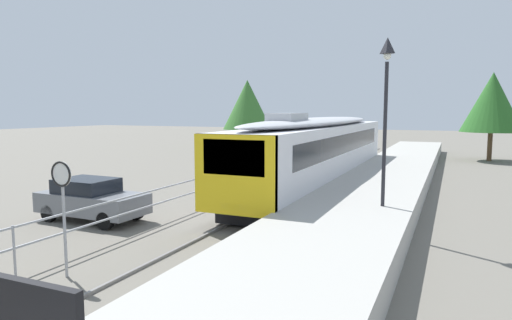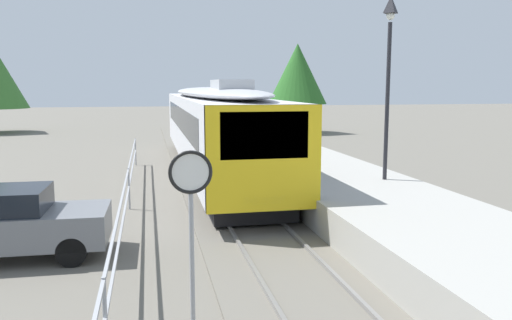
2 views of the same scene
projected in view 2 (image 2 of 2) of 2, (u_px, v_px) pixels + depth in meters
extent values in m
plane|color=#6B665B|center=(140.00, 202.00, 16.50)|extent=(160.00, 160.00, 0.00)
cube|color=#6B665B|center=(232.00, 197.00, 17.10)|extent=(3.20, 60.00, 0.06)
cube|color=slate|center=(211.00, 195.00, 16.95)|extent=(0.08, 60.00, 0.08)
cube|color=slate|center=(254.00, 194.00, 17.24)|extent=(0.08, 60.00, 0.08)
cube|color=silver|center=(213.00, 127.00, 21.67)|extent=(2.80, 19.64, 2.55)
cube|color=yellow|center=(264.00, 158.00, 12.25)|extent=(2.80, 0.24, 2.55)
cube|color=black|center=(265.00, 135.00, 12.09)|extent=(2.13, 0.08, 1.12)
cube|color=black|center=(213.00, 117.00, 21.61)|extent=(2.82, 16.50, 0.92)
ellipsoid|color=#B2B5BA|center=(213.00, 92.00, 21.46)|extent=(2.69, 18.85, 0.44)
cube|color=#B2B5BA|center=(231.00, 85.00, 16.66)|extent=(1.10, 2.20, 0.36)
cube|color=#EAE5C6|center=(264.00, 200.00, 12.33)|extent=(1.00, 0.10, 0.20)
cube|color=black|center=(246.00, 201.00, 14.70)|extent=(2.24, 3.20, 0.55)
cube|color=black|center=(197.00, 144.00, 29.07)|extent=(2.24, 3.20, 0.55)
cube|color=#A8A59E|center=(325.00, 181.00, 17.70)|extent=(3.90, 60.00, 0.90)
cylinder|color=#232328|center=(387.00, 102.00, 15.10)|extent=(0.12, 0.12, 4.60)
pyramid|color=#232328|center=(391.00, 4.00, 14.70)|extent=(0.34, 0.34, 0.50)
sphere|color=silver|center=(390.00, 16.00, 14.74)|extent=(0.24, 0.24, 0.24)
cylinder|color=#9EA0A5|center=(192.00, 269.00, 7.28)|extent=(0.07, 0.07, 2.20)
cylinder|color=white|center=(190.00, 172.00, 7.06)|extent=(0.60, 0.03, 0.60)
torus|color=black|center=(191.00, 172.00, 7.05)|extent=(0.61, 0.05, 0.61)
cube|color=#9EA0A5|center=(103.00, 281.00, 6.58)|extent=(0.05, 36.00, 0.05)
cube|color=#9EA0A5|center=(105.00, 319.00, 6.65)|extent=(0.05, 36.00, 0.05)
cylinder|color=#9EA0A5|center=(129.00, 189.00, 15.38)|extent=(0.06, 0.06, 1.25)
cylinder|color=#9EA0A5|center=(136.00, 152.00, 24.09)|extent=(0.06, 0.06, 1.25)
cube|color=slate|center=(12.00, 228.00, 10.98)|extent=(4.03, 1.83, 0.72)
cylinder|color=black|center=(82.00, 231.00, 12.03)|extent=(0.62, 0.21, 0.62)
cylinder|color=black|center=(72.00, 252.00, 10.52)|extent=(0.62, 0.21, 0.62)
cylinder|color=brown|center=(297.00, 118.00, 40.73)|extent=(0.36, 0.36, 2.31)
cone|color=#286023|center=(297.00, 74.00, 40.23)|extent=(4.63, 4.63, 4.68)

